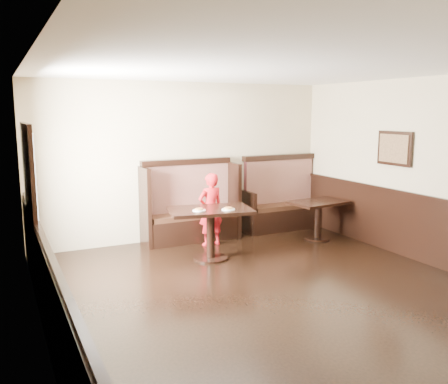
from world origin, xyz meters
TOP-DOWN VIEW (x-y plane):
  - ground at (0.00, 0.00)m, footprint 7.00×7.00m
  - room_shell at (-0.30, 0.28)m, footprint 7.00×7.00m
  - booth_main at (0.00, 3.30)m, footprint 1.75×0.72m
  - booth_neighbor at (1.95, 3.29)m, footprint 1.65×0.72m
  - table_main at (-0.13, 2.10)m, footprint 1.39×1.02m
  - table_neighbor at (2.10, 2.33)m, footprint 1.07×0.76m
  - child at (0.19, 2.81)m, footprint 0.48×0.34m
  - pizza_plate_left at (-0.35, 2.04)m, footprint 0.20×0.20m
  - pizza_plate_right at (0.08, 1.91)m, footprint 0.21×0.21m

SIDE VIEW (x-z plane):
  - ground at x=0.00m, z-range 0.00..0.00m
  - booth_neighbor at x=1.95m, z-range -0.24..1.21m
  - table_neighbor at x=2.10m, z-range 0.17..0.87m
  - booth_main at x=0.00m, z-range -0.20..1.25m
  - table_main at x=-0.13m, z-range 0.21..1.02m
  - child at x=0.19m, z-range 0.00..1.26m
  - room_shell at x=-0.30m, z-range -2.83..4.17m
  - pizza_plate_left at x=-0.35m, z-range 0.80..0.84m
  - pizza_plate_right at x=0.08m, z-range 0.80..0.84m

